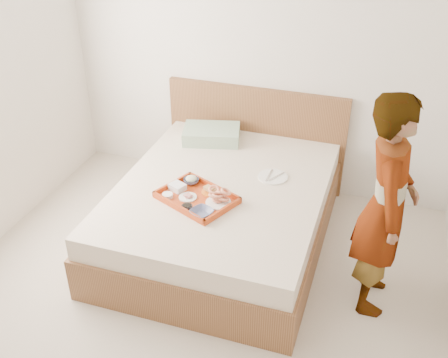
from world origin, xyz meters
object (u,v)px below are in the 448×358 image
(person, at_px, (386,207))
(tray, at_px, (197,197))
(dinner_plate, at_px, (273,177))
(bed, at_px, (222,213))

(person, bearing_deg, tray, 84.63)
(tray, distance_m, person, 1.34)
(tray, height_order, dinner_plate, tray)
(tray, xyz_separation_m, dinner_plate, (0.46, 0.49, -0.02))
(tray, distance_m, dinner_plate, 0.67)
(bed, bearing_deg, dinner_plate, 33.20)
(dinner_plate, relative_size, person, 0.15)
(tray, height_order, person, person)
(dinner_plate, xyz_separation_m, person, (0.86, -0.52, 0.25))
(tray, relative_size, dinner_plate, 2.30)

